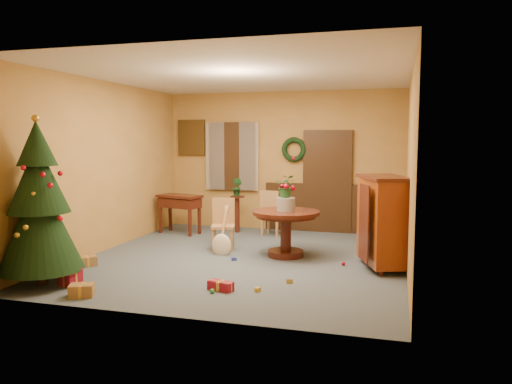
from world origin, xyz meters
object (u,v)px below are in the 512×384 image
(dining_table, at_px, (286,225))
(christmas_tree, at_px, (39,205))
(writing_desk, at_px, (180,204))
(sideboard, at_px, (383,219))
(chair_near, at_px, (223,222))

(dining_table, bearing_deg, christmas_tree, -138.54)
(writing_desk, relative_size, sideboard, 0.71)
(christmas_tree, height_order, writing_desk, christmas_tree)
(dining_table, bearing_deg, chair_near, 169.42)
(chair_near, height_order, sideboard, sideboard)
(christmas_tree, height_order, sideboard, christmas_tree)
(chair_near, distance_m, writing_desk, 1.78)
(chair_near, relative_size, sideboard, 0.65)
(dining_table, relative_size, chair_near, 1.23)
(christmas_tree, distance_m, sideboard, 4.79)
(chair_near, xyz_separation_m, christmas_tree, (-1.59, -2.65, 0.58))
(dining_table, bearing_deg, sideboard, -12.95)
(dining_table, height_order, sideboard, sideboard)
(chair_near, distance_m, christmas_tree, 3.14)
(sideboard, bearing_deg, dining_table, 167.05)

